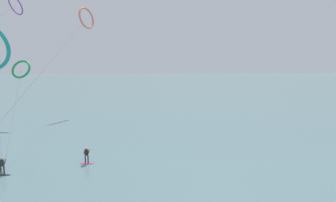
{
  "coord_description": "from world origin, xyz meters",
  "views": [
    {
      "loc": [
        -1.81,
        -5.21,
        10.68
      ],
      "look_at": [
        0.0,
        20.12,
        7.09
      ],
      "focal_mm": 32.59,
      "sensor_mm": 36.0,
      "label": 1
    }
  ],
  "objects_px": {
    "kite_coral": "(86,18)",
    "kite_violet": "(15,5)",
    "surfer_charcoal": "(2,167)",
    "kite_emerald": "(21,69)",
    "surfer_magenta": "(87,157)"
  },
  "relations": [
    {
      "from": "kite_violet",
      "to": "surfer_charcoal",
      "type": "bearing_deg",
      "value": 150.49
    },
    {
      "from": "surfer_magenta",
      "to": "kite_coral",
      "type": "height_order",
      "value": "kite_coral"
    },
    {
      "from": "kite_violet",
      "to": "kite_emerald",
      "type": "bearing_deg",
      "value": 154.46
    },
    {
      "from": "kite_coral",
      "to": "kite_violet",
      "type": "height_order",
      "value": "kite_violet"
    },
    {
      "from": "kite_emerald",
      "to": "surfer_charcoal",
      "type": "bearing_deg",
      "value": -60.63
    },
    {
      "from": "surfer_magenta",
      "to": "kite_violet",
      "type": "bearing_deg",
      "value": -56.45
    },
    {
      "from": "kite_coral",
      "to": "kite_violet",
      "type": "distance_m",
      "value": 13.75
    },
    {
      "from": "surfer_magenta",
      "to": "kite_coral",
      "type": "bearing_deg",
      "value": -77.1
    },
    {
      "from": "surfer_charcoal",
      "to": "kite_violet",
      "type": "xyz_separation_m",
      "value": [
        -11.93,
        35.03,
        19.92
      ]
    },
    {
      "from": "surfer_magenta",
      "to": "kite_coral",
      "type": "xyz_separation_m",
      "value": [
        -5.46,
        31.9,
        17.56
      ]
    },
    {
      "from": "surfer_charcoal",
      "to": "kite_emerald",
      "type": "bearing_deg",
      "value": -82.11
    },
    {
      "from": "surfer_magenta",
      "to": "kite_emerald",
      "type": "height_order",
      "value": "kite_emerald"
    },
    {
      "from": "surfer_charcoal",
      "to": "surfer_magenta",
      "type": "bearing_deg",
      "value": -168.37
    },
    {
      "from": "kite_coral",
      "to": "surfer_charcoal",
      "type": "bearing_deg",
      "value": -154.67
    },
    {
      "from": "surfer_charcoal",
      "to": "kite_violet",
      "type": "bearing_deg",
      "value": -79.73
    }
  ]
}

